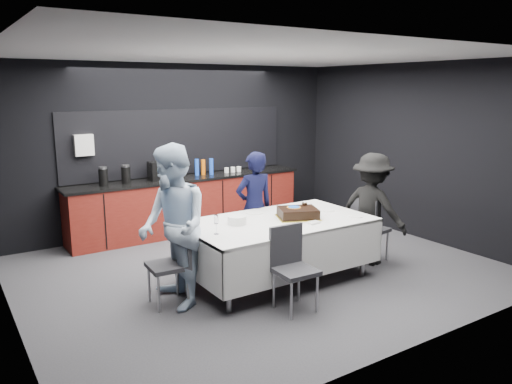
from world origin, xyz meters
TOP-DOWN VIEW (x-y plane):
  - ground at (0.00, 0.00)m, footprint 6.00×6.00m
  - room_shell at (0.00, 0.00)m, footprint 6.04×5.04m
  - kitchenette at (-0.02, 2.22)m, footprint 4.10×0.64m
  - party_table at (0.00, -0.40)m, footprint 2.32×1.32m
  - cake_assembly at (0.27, -0.46)m, footprint 0.63×0.58m
  - plate_stack at (-0.52, -0.28)m, footprint 0.23×0.23m
  - loose_plate_near at (-0.27, -0.80)m, footprint 0.19×0.19m
  - loose_plate_right_a at (0.85, -0.36)m, footprint 0.20×0.20m
  - loose_plate_right_b at (0.95, -0.80)m, footprint 0.19×0.19m
  - loose_plate_far at (-0.06, 0.05)m, footprint 0.21×0.21m
  - fork_pile at (0.27, -0.78)m, footprint 0.16×0.11m
  - champagne_flute at (-0.94, -0.53)m, footprint 0.06×0.06m
  - chair_left at (-1.39, -0.35)m, footprint 0.45×0.45m
  - chair_right at (1.43, -0.55)m, footprint 0.48×0.48m
  - chair_near at (-0.36, -1.17)m, footprint 0.43×0.43m
  - person_center at (0.13, 0.35)m, footprint 0.59×0.40m
  - person_left at (-1.41, -0.41)m, footprint 0.75×0.93m
  - person_right at (1.44, -0.61)m, footprint 0.81×1.11m

SIDE VIEW (x-z plane):
  - ground at x=0.00m, z-range 0.00..0.00m
  - chair_left at x=-1.39m, z-range 0.07..1.00m
  - chair_right at x=1.43m, z-range 0.07..1.00m
  - chair_near at x=-0.36m, z-range 0.07..1.00m
  - kitchenette at x=-0.02m, z-range -0.48..1.57m
  - party_table at x=0.00m, z-range 0.25..1.03m
  - person_right at x=1.44m, z-range 0.00..1.54m
  - person_center at x=0.13m, z-range 0.00..1.55m
  - loose_plate_near at x=-0.27m, z-range 0.78..0.79m
  - loose_plate_right_a at x=0.85m, z-range 0.78..0.79m
  - loose_plate_right_b at x=0.95m, z-range 0.78..0.79m
  - loose_plate_far at x=-0.06m, z-range 0.78..0.79m
  - fork_pile at x=0.27m, z-range 0.78..0.80m
  - plate_stack at x=-0.52m, z-range 0.78..0.88m
  - cake_assembly at x=0.27m, z-range 0.76..0.93m
  - person_left at x=-1.41m, z-range 0.00..1.82m
  - champagne_flute at x=-0.94m, z-range 0.83..1.05m
  - room_shell at x=0.00m, z-range 0.45..3.27m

